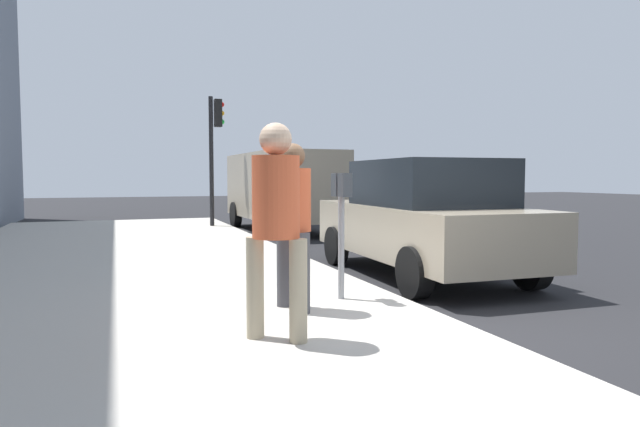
# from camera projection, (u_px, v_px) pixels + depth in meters

# --- Properties ---
(ground_plane) EXTENTS (80.00, 80.00, 0.00)m
(ground_plane) POSITION_uv_depth(u_px,v_px,m) (437.00, 326.00, 5.66)
(ground_plane) COLOR #232326
(ground_plane) RESTS_ON ground
(sidewalk_slab) EXTENTS (28.00, 6.00, 0.15)m
(sidewalk_slab) POSITION_uv_depth(u_px,v_px,m) (125.00, 351.00, 4.62)
(sidewalk_slab) COLOR #B7B2A8
(sidewalk_slab) RESTS_ON ground_plane
(parking_meter) EXTENTS (0.36, 0.12, 1.41)m
(parking_meter) POSITION_uv_depth(u_px,v_px,m) (341.00, 209.00, 6.19)
(parking_meter) COLOR gray
(parking_meter) RESTS_ON sidewalk_slab
(pedestrian_at_meter) EXTENTS (0.51, 0.37, 1.71)m
(pedestrian_at_meter) POSITION_uv_depth(u_px,v_px,m) (293.00, 213.00, 5.68)
(pedestrian_at_meter) COLOR #47474C
(pedestrian_at_meter) RESTS_ON sidewalk_slab
(pedestrian_bystander) EXTENTS (0.40, 0.45, 1.81)m
(pedestrian_bystander) POSITION_uv_depth(u_px,v_px,m) (276.00, 212.00, 4.60)
(pedestrian_bystander) COLOR tan
(pedestrian_bystander) RESTS_ON sidewalk_slab
(parked_sedan_near) EXTENTS (4.46, 2.09, 1.77)m
(parked_sedan_near) POSITION_uv_depth(u_px,v_px,m) (424.00, 218.00, 8.46)
(parked_sedan_near) COLOR gray
(parked_sedan_near) RESTS_ON ground_plane
(parked_van_far) EXTENTS (5.24, 2.21, 2.18)m
(parked_van_far) POSITION_uv_depth(u_px,v_px,m) (282.00, 186.00, 15.58)
(parked_van_far) COLOR gray
(parked_van_far) RESTS_ON ground_plane
(traffic_signal) EXTENTS (0.24, 0.44, 3.60)m
(traffic_signal) POSITION_uv_depth(u_px,v_px,m) (215.00, 139.00, 15.52)
(traffic_signal) COLOR black
(traffic_signal) RESTS_ON sidewalk_slab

